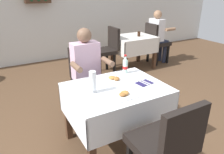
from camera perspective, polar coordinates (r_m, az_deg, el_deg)
ground_plane at (r=2.80m, az=1.61°, el=-15.28°), size 11.00×11.00×0.00m
back_wall at (r=5.54m, az=-18.22°, el=19.05°), size 11.00×0.12×2.93m
main_dining_table at (r=2.39m, az=1.17°, el=-6.49°), size 1.05×0.82×0.73m
chair_far_diner_seat at (r=3.04m, az=-6.43°, el=-0.02°), size 0.44×0.50×0.97m
chair_near_camera_side at (r=1.87m, az=14.20°, el=-16.93°), size 0.44×0.50×0.97m
seated_diner_far at (r=2.87m, az=-6.58°, el=1.96°), size 0.50×0.46×1.26m
plate_near_camera at (r=2.12m, az=3.26°, el=-4.68°), size 0.22×0.22×0.05m
plate_far_diner at (r=2.47m, az=0.52°, el=-0.54°), size 0.26×0.26×0.05m
beer_glass_left at (r=2.14m, az=-5.19°, el=-1.37°), size 0.07×0.07×0.23m
cola_bottle_primary at (r=2.65m, az=3.57°, el=3.17°), size 0.06×0.06×0.24m
napkin_cutlery_set at (r=2.42m, az=8.68°, el=-1.57°), size 0.19×0.20×0.01m
background_dining_table at (r=4.87m, az=5.66°, el=8.61°), size 0.90×0.73×0.73m
background_chair_left at (r=4.53m, az=-1.29°, el=7.82°), size 0.50×0.44×0.97m
background_chair_right at (r=5.26m, az=11.68°, el=9.47°), size 0.50×0.44×0.97m
background_patron at (r=5.26m, az=12.24°, el=11.17°), size 0.46×0.50×1.26m
background_table_tumbler at (r=4.82m, az=7.23°, el=11.41°), size 0.06×0.06×0.11m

